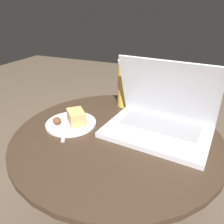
% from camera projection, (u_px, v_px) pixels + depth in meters
% --- Properties ---
extents(table, '(0.73, 0.73, 0.53)m').
position_uv_depth(table, '(117.00, 164.00, 0.84)').
color(table, '#9E9EA3').
rests_on(table, ground_plane).
extents(laptop, '(0.38, 0.28, 0.25)m').
position_uv_depth(laptop, '(160.00, 118.00, 0.77)').
color(laptop, silver).
rests_on(laptop, table).
extents(beer_glass, '(0.07, 0.07, 0.21)m').
position_uv_depth(beer_glass, '(125.00, 84.00, 0.95)').
color(beer_glass, gold).
rests_on(beer_glass, table).
extents(snack_plate, '(0.19, 0.19, 0.06)m').
position_uv_depth(snack_plate, '(72.00, 121.00, 0.82)').
color(snack_plate, silver).
rests_on(snack_plate, table).
extents(fork, '(0.09, 0.15, 0.00)m').
position_uv_depth(fork, '(66.00, 128.00, 0.81)').
color(fork, '#B2B2B7').
rests_on(fork, table).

